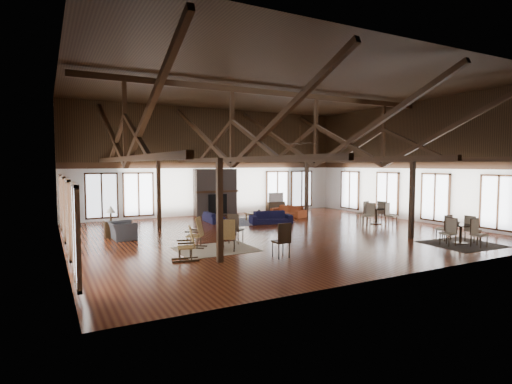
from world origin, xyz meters
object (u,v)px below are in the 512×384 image
coffee_table (256,214)px  sofa_orange (288,211)px  cafe_table_far (376,213)px  sofa_navy_left (213,217)px  tv_console (275,206)px  sofa_navy_front (271,217)px  cafe_table_near (461,230)px  armchair (123,231)px

coffee_table → sofa_orange: bearing=7.8°
sofa_orange → cafe_table_far: cafe_table_far is taller
sofa_navy_left → coffee_table: (2.12, -0.50, 0.11)m
sofa_navy_left → tv_console: (5.11, 2.59, 0.04)m
coffee_table → cafe_table_far: 5.92m
sofa_navy_front → coffee_table: size_ratio=1.83×
sofa_navy_front → cafe_table_near: bearing=-51.2°
armchair → cafe_table_far: (11.49, -1.55, 0.18)m
sofa_orange → cafe_table_near: (1.45, -9.27, 0.19)m
sofa_orange → sofa_navy_front: bearing=-67.4°
sofa_navy_front → cafe_table_far: bearing=-16.1°
sofa_navy_front → cafe_table_far: 5.07m
sofa_navy_front → coffee_table: sofa_navy_front is taller
sofa_navy_front → sofa_orange: sofa_navy_front is taller
cafe_table_near → tv_console: bearing=93.7°
sofa_orange → tv_console: (0.69, 2.54, -0.00)m
cafe_table_far → sofa_navy_left: bearing=147.7°
cafe_table_near → armchair: bearing=148.5°
tv_console → sofa_navy_left: bearing=-153.2°
sofa_navy_left → tv_console: size_ratio=1.46×
sofa_navy_front → sofa_orange: size_ratio=1.01×
sofa_navy_left → coffee_table: bearing=-100.0°
sofa_navy_left → tv_console: bearing=-60.0°
coffee_table → cafe_table_near: (3.76, -8.73, 0.13)m
tv_console → sofa_navy_front: bearing=-123.1°
cafe_table_near → tv_console: 11.84m
sofa_navy_front → tv_console: 5.20m
sofa_navy_left → cafe_table_far: (6.70, -4.23, 0.27)m
sofa_navy_front → sofa_navy_left: (-2.27, 1.76, -0.05)m
armchair → tv_console: (9.90, 5.27, -0.05)m
sofa_orange → coffee_table: sofa_orange is taller
sofa_orange → coffee_table: 2.37m
cafe_table_far → cafe_table_near: bearing=-99.4°
armchair → sofa_navy_front: bearing=-86.0°
sofa_navy_left → armchair: bearing=122.4°
cafe_table_near → coffee_table: bearing=113.3°
cafe_table_far → coffee_table: bearing=140.8°
cafe_table_near → cafe_table_far: cafe_table_far is taller
cafe_table_far → tv_console: (-1.58, 6.82, -0.23)m
sofa_navy_front → coffee_table: bearing=110.2°
sofa_orange → coffee_table: bearing=-94.2°
cafe_table_far → armchair: bearing=172.3°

